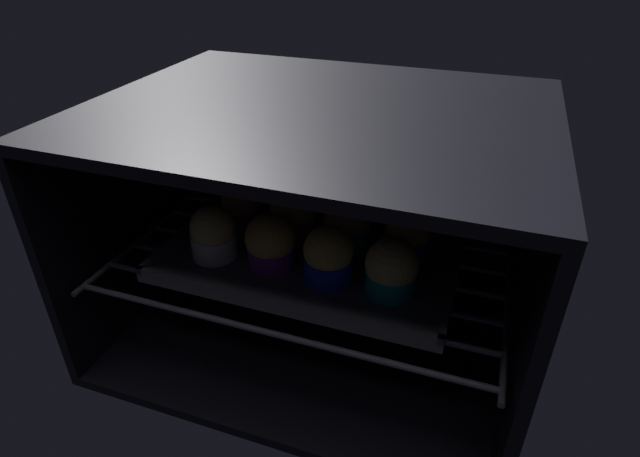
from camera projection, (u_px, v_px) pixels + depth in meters
oven_cavity at (329, 216)px, 78.79cm from camera, size 59.00×47.00×37.00cm
oven_rack at (320, 249)px, 77.12cm from camera, size 54.80×42.00×0.80cm
baking_tray at (320, 243)px, 76.62cm from camera, size 40.66×32.41×2.20cm
muffin_row0_col0 at (213, 234)px, 71.28cm from camera, size 6.36×6.36×7.71cm
muffin_row0_col1 at (271, 242)px, 69.29cm from camera, size 6.89×6.89×7.72cm
muffin_row0_col2 at (328, 256)px, 66.36cm from camera, size 6.48×6.48×7.83cm
muffin_row0_col3 at (391, 269)px, 64.26cm from camera, size 6.74×6.74×7.81cm
muffin_row1_col0 at (242, 207)px, 78.26cm from camera, size 6.36×6.36×7.43cm
muffin_row1_col1 at (293, 214)px, 75.38cm from camera, size 6.95×6.95×8.07cm
muffin_row1_col2 at (348, 223)px, 73.67cm from camera, size 6.89×6.89×7.72cm
muffin_row1_col3 at (407, 236)px, 71.21cm from camera, size 6.36×6.36×7.18cm
muffin_row2_col0 at (267, 183)px, 84.56cm from camera, size 6.56×6.56×8.11cm
muffin_row2_col1 at (314, 190)px, 82.51cm from camera, size 6.36×6.36×7.76cm
muffin_row2_col2 at (363, 199)px, 79.81cm from camera, size 6.60×6.60×7.79cm
muffin_row2_col3 at (414, 206)px, 77.70cm from camera, size 6.36×6.36×7.77cm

